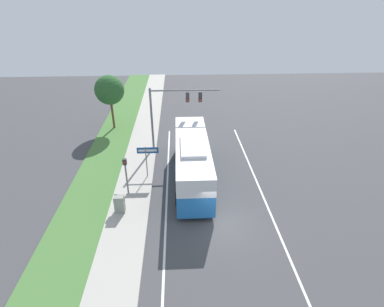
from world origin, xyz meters
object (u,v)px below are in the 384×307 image
street_sign (147,155)px  bus (192,158)px  pedestrian_signal (126,171)px  utility_cabinet (120,204)px  signal_gantry (173,106)px

street_sign → bus: bearing=-7.7°
pedestrian_signal → street_sign: pedestrian_signal is taller
pedestrian_signal → utility_cabinet: (-0.25, -2.11, -1.33)m
signal_gantry → utility_cabinet: (-3.66, -9.44, -3.58)m
utility_cabinet → pedestrian_signal: bearing=83.2°
signal_gantry → street_sign: bearing=-112.1°
signal_gantry → pedestrian_signal: bearing=-114.9°
bus → pedestrian_signal: bus is taller
bus → signal_gantry: (-1.50, 5.53, 2.36)m
signal_gantry → street_sign: (-2.04, -5.04, -2.25)m
bus → street_sign: size_ratio=3.73×
bus → utility_cabinet: 6.59m
bus → signal_gantry: signal_gantry is taller
street_sign → utility_cabinet: 4.87m
pedestrian_signal → utility_cabinet: size_ratio=2.42×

